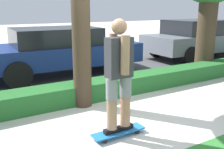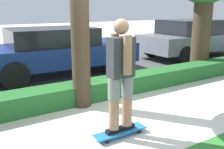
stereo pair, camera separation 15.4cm
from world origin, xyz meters
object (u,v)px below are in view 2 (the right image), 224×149
(skater_person, at_px, (121,74))
(parked_car_middle, at_px, (56,50))
(parked_car_rear, at_px, (192,38))
(skateboard, at_px, (120,132))

(skater_person, height_order, parked_car_middle, skater_person)
(parked_car_rear, bearing_deg, skateboard, -146.01)
(parked_car_middle, bearing_deg, skateboard, -95.91)
(skater_person, distance_m, parked_car_rear, 7.54)
(skateboard, height_order, skater_person, skater_person)
(parked_car_middle, relative_size, parked_car_rear, 1.04)
(skateboard, xyz_separation_m, parked_car_rear, (6.31, 4.11, 0.71))
(skater_person, bearing_deg, parked_car_middle, 82.13)
(parked_car_middle, distance_m, parked_car_rear, 5.73)
(skateboard, relative_size, skater_person, 0.51)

